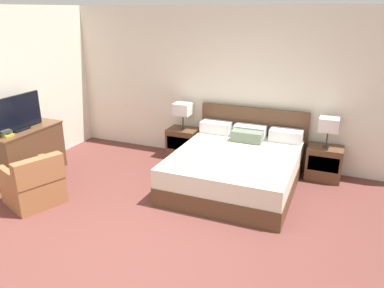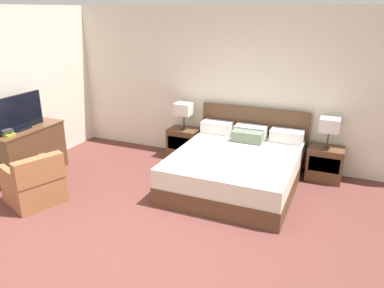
{
  "view_description": "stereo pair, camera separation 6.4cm",
  "coord_description": "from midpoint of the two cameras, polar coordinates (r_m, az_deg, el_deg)",
  "views": [
    {
      "loc": [
        1.99,
        -3.05,
        2.64
      ],
      "look_at": [
        -0.03,
        1.79,
        0.75
      ],
      "focal_mm": 35.0,
      "sensor_mm": 36.0,
      "label": 1
    },
    {
      "loc": [
        2.05,
        -3.03,
        2.64
      ],
      "look_at": [
        -0.03,
        1.79,
        0.75
      ],
      "focal_mm": 35.0,
      "sensor_mm": 36.0,
      "label": 2
    }
  ],
  "objects": [
    {
      "name": "tv",
      "position": [
        6.5,
        -25.31,
        4.21
      ],
      "size": [
        0.18,
        0.92,
        0.56
      ],
      "color": "black",
      "rests_on": "dresser"
    },
    {
      "name": "armchair_by_window",
      "position": [
        5.81,
        -23.19,
        -5.8
      ],
      "size": [
        0.89,
        0.88,
        0.76
      ],
      "color": "#935B38",
      "rests_on": "ground"
    },
    {
      "name": "ground_plane",
      "position": [
        4.51,
        -9.22,
        -16.36
      ],
      "size": [
        9.75,
        9.75,
        0.0
      ],
      "primitive_type": "plane",
      "color": "brown"
    },
    {
      "name": "table_lamp_right",
      "position": [
        6.26,
        19.85,
        2.8
      ],
      "size": [
        0.3,
        0.3,
        0.49
      ],
      "color": "#332D28",
      "rests_on": "nightstand_right"
    },
    {
      "name": "wall_back",
      "position": [
        6.76,
        4.89,
        8.81
      ],
      "size": [
        7.22,
        0.06,
        2.71
      ],
      "primitive_type": "cube",
      "color": "silver",
      "rests_on": "ground"
    },
    {
      "name": "wall_left",
      "position": [
        6.8,
        -26.27,
        6.92
      ],
      "size": [
        0.06,
        5.05,
        2.71
      ],
      "primitive_type": "cube",
      "color": "silver",
      "rests_on": "ground"
    },
    {
      "name": "book_blue_cover",
      "position": [
        6.38,
        -27.12,
        1.53
      ],
      "size": [
        0.22,
        0.21,
        0.03
      ],
      "primitive_type": "cube",
      "rotation": [
        0.0,
        0.0,
        0.14
      ],
      "color": "#2D7042",
      "rests_on": "book_red_cover"
    },
    {
      "name": "bed",
      "position": [
        5.92,
        6.44,
        -3.5
      ],
      "size": [
        1.9,
        2.14,
        1.04
      ],
      "color": "brown",
      "rests_on": "ground"
    },
    {
      "name": "book_small_top",
      "position": [
        6.35,
        -27.04,
        1.8
      ],
      "size": [
        0.23,
        0.2,
        0.03
      ],
      "primitive_type": "cube",
      "rotation": [
        0.0,
        0.0,
        -0.22
      ],
      "color": "#383333",
      "rests_on": "book_blue_cover"
    },
    {
      "name": "nightstand_left",
      "position": [
        7.02,
        -1.62,
        0.16
      ],
      "size": [
        0.55,
        0.42,
        0.56
      ],
      "color": "brown",
      "rests_on": "ground"
    },
    {
      "name": "table_lamp_left",
      "position": [
        6.83,
        -1.66,
        5.34
      ],
      "size": [
        0.3,
        0.3,
        0.49
      ],
      "color": "#332D28",
      "rests_on": "nightstand_left"
    },
    {
      "name": "dresser",
      "position": [
        6.75,
        -24.02,
        -1.12
      ],
      "size": [
        0.52,
        1.24,
        0.83
      ],
      "color": "brown",
      "rests_on": "ground"
    },
    {
      "name": "nightstand_right",
      "position": [
        6.47,
        19.18,
        -2.75
      ],
      "size": [
        0.55,
        0.42,
        0.56
      ],
      "color": "brown",
      "rests_on": "ground"
    },
    {
      "name": "book_red_cover",
      "position": [
        6.36,
        -26.89,
        1.23
      ],
      "size": [
        0.24,
        0.16,
        0.03
      ],
      "primitive_type": "cube",
      "rotation": [
        0.0,
        0.0,
        0.01
      ],
      "color": "gold",
      "rests_on": "dresser"
    }
  ]
}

